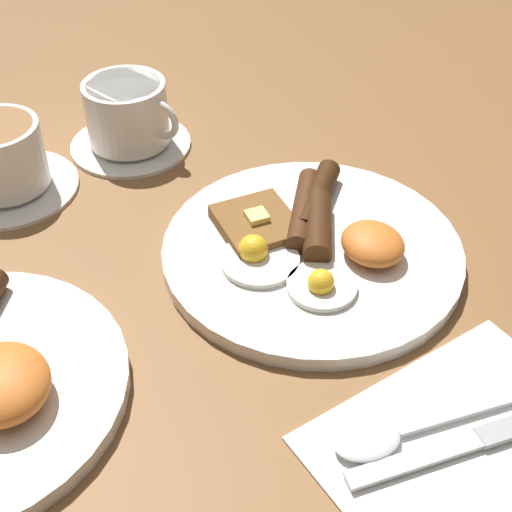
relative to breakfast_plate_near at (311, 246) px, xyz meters
name	(u,v)px	position (x,y,z in m)	size (l,w,h in m)	color
ground_plane	(311,257)	(0.00, 0.00, -0.01)	(3.00, 3.00, 0.00)	brown
breakfast_plate_near	(311,246)	(0.00, 0.00, 0.00)	(0.29, 0.29, 0.04)	silver
teacup_near	(128,118)	(0.27, 0.09, 0.03)	(0.14, 0.14, 0.08)	silver
teacup_far	(1,162)	(0.24, 0.24, 0.02)	(0.15, 0.15, 0.08)	silver
napkin	(455,434)	(-0.23, 0.01, -0.01)	(0.14, 0.22, 0.01)	white
knife	(481,438)	(-0.24, 0.00, -0.01)	(0.04, 0.19, 0.01)	silver
spoon	(390,434)	(-0.21, 0.05, 0.00)	(0.05, 0.18, 0.01)	silver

